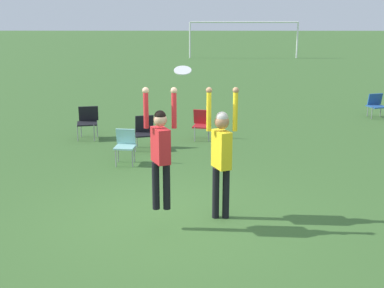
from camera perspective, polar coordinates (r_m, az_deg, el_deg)
The scene contains 10 objects.
ground_plane at distance 9.23m, azimuth -1.97°, elevation -8.15°, with size 120.00×120.00×0.00m, color #3D662D.
person_jumping at distance 8.47m, azimuth -3.37°, elevation -0.30°, with size 0.54×0.44×2.00m.
person_defending at distance 8.95m, azimuth 3.17°, elevation -0.60°, with size 0.54×0.43×2.28m.
frisbee at distance 8.36m, azimuth -1.00°, elevation 7.86°, with size 0.27×0.26×0.12m.
camping_chair_0 at distance 12.32m, azimuth -7.13°, elevation 0.09°, with size 0.49×0.52×0.80m.
camping_chair_2 at distance 13.52m, azimuth -5.14°, elevation 1.50°, with size 0.57×0.62×0.84m.
camping_chair_3 at distance 14.43m, azimuth 1.04°, elevation 2.32°, with size 0.52×0.56×0.79m.
camping_chair_4 at distance 18.16m, azimuth 19.04°, elevation 4.08°, with size 0.62×0.66×0.75m.
camping_chair_5 at distance 14.78m, azimuth -11.06°, elevation 2.56°, with size 0.62×0.65×0.86m.
soccer_goal at distance 35.56m, azimuth 5.55°, elevation 12.08°, with size 7.10×0.10×2.35m.
Camera 1 is at (0.37, -8.48, 3.63)m, focal length 50.00 mm.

